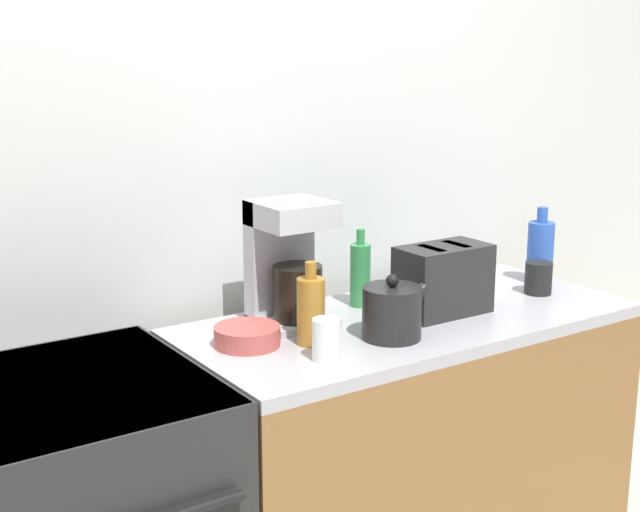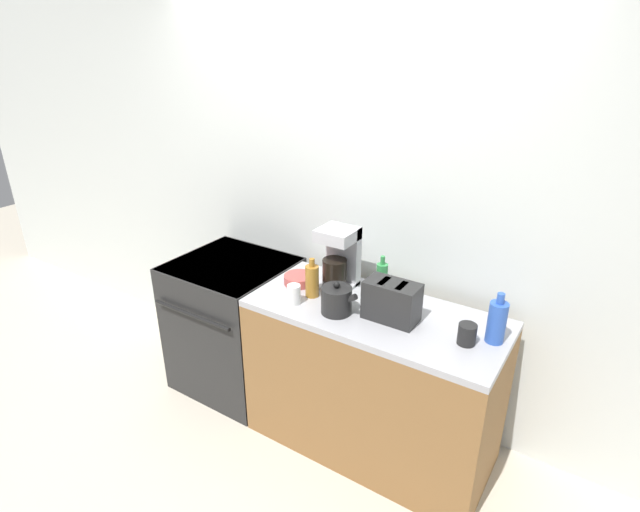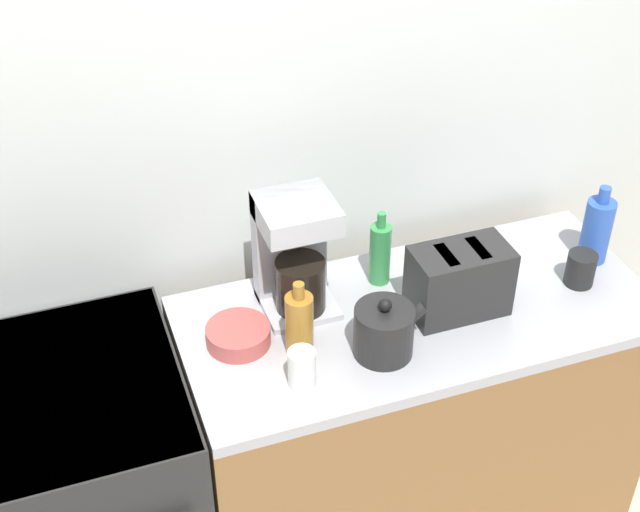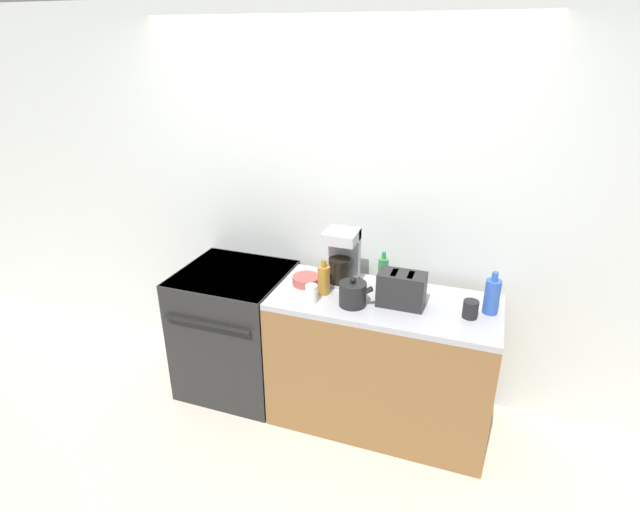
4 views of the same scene
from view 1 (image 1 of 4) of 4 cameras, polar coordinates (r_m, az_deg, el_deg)
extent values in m
cube|color=silver|center=(2.65, -8.27, 4.81)|extent=(8.00, 0.05, 2.60)
cube|color=black|center=(2.20, -16.86, -8.40)|extent=(0.71, 0.66, 0.02)
cylinder|color=black|center=(2.12, -11.45, -8.78)|extent=(0.22, 0.22, 0.01)
cylinder|color=black|center=(2.37, -14.14, -6.50)|extent=(0.22, 0.22, 0.01)
cube|color=brown|center=(2.82, 5.53, -13.02)|extent=(1.38, 0.62, 0.87)
cube|color=#A3A3A8|center=(2.65, 5.75, -4.23)|extent=(1.38, 0.62, 0.04)
cylinder|color=black|center=(2.43, 4.62, -3.64)|extent=(0.16, 0.16, 0.14)
sphere|color=black|center=(2.41, 4.66, -1.58)|extent=(0.04, 0.04, 0.04)
cylinder|color=black|center=(2.47, 6.04, -2.69)|extent=(0.09, 0.03, 0.08)
cube|color=black|center=(2.66, 7.88, -1.52)|extent=(0.28, 0.15, 0.21)
cube|color=black|center=(2.61, 7.16, 0.43)|extent=(0.03, 0.11, 0.01)
cube|color=black|center=(2.67, 8.72, 0.69)|extent=(0.03, 0.11, 0.01)
cube|color=#B7B7BC|center=(2.57, -1.75, -4.13)|extent=(0.20, 0.20, 0.02)
cube|color=#B7B7BC|center=(2.58, -2.61, -0.16)|extent=(0.20, 0.06, 0.36)
cube|color=#B7B7BC|center=(2.49, -1.80, 2.72)|extent=(0.20, 0.20, 0.07)
cylinder|color=black|center=(2.52, -1.45, -2.36)|extent=(0.14, 0.14, 0.16)
cylinder|color=#9E6B23|center=(2.37, -0.59, -3.57)|extent=(0.08, 0.08, 0.18)
cylinder|color=#9E6B23|center=(2.34, -0.59, -0.92)|extent=(0.03, 0.03, 0.05)
cylinder|color=#2D56B7|center=(3.07, 13.91, 0.21)|extent=(0.09, 0.09, 0.21)
cylinder|color=#2D56B7|center=(3.04, 14.05, 2.57)|extent=(0.03, 0.03, 0.05)
cylinder|color=#338C47|center=(2.72, 2.59, -1.24)|extent=(0.06, 0.06, 0.19)
cylinder|color=#338C47|center=(2.69, 2.62, 1.24)|extent=(0.03, 0.03, 0.05)
cylinder|color=white|center=(2.27, 0.40, -5.37)|extent=(0.07, 0.07, 0.11)
cylinder|color=black|center=(2.94, 13.80, -1.37)|extent=(0.09, 0.09, 0.10)
cylinder|color=#B24C47|center=(2.39, -4.69, -5.12)|extent=(0.18, 0.18, 0.05)
camera|label=2|loc=(2.69, 62.56, 18.38)|focal=28.00mm
camera|label=3|loc=(1.11, 55.77, 58.74)|focal=50.00mm
camera|label=4|loc=(2.35, 78.52, 19.66)|focal=28.00mm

